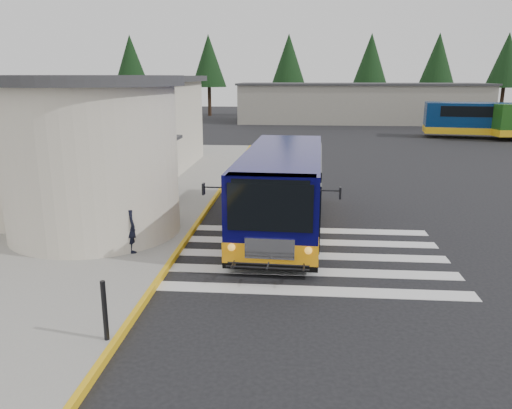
# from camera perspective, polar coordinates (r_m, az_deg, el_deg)

# --- Properties ---
(ground) EXTENTS (140.00, 140.00, 0.00)m
(ground) POSITION_cam_1_polar(r_m,az_deg,el_deg) (15.01, 7.28, -4.82)
(ground) COLOR black
(ground) RESTS_ON ground
(sidewalk) EXTENTS (10.00, 34.00, 0.15)m
(sidewalk) POSITION_cam_1_polar(r_m,az_deg,el_deg) (20.53, -19.17, -0.02)
(sidewalk) COLOR gray
(sidewalk) RESTS_ON ground
(curb_strip) EXTENTS (0.12, 34.00, 0.16)m
(curb_strip) POSITION_cam_1_polar(r_m,az_deg,el_deg) (19.08, -5.44, -0.31)
(curb_strip) COLOR gold
(curb_strip) RESTS_ON ground
(station_building) EXTENTS (12.70, 18.70, 4.80)m
(station_building) POSITION_cam_1_polar(r_m,az_deg,el_deg) (23.48, -21.00, 7.75)
(station_building) COLOR beige
(station_building) RESTS_ON ground
(crosswalk) EXTENTS (8.00, 5.35, 0.01)m
(crosswalk) POSITION_cam_1_polar(r_m,az_deg,el_deg) (14.23, 5.39, -5.82)
(crosswalk) COLOR silver
(crosswalk) RESTS_ON ground
(depot_building) EXTENTS (26.40, 8.40, 4.20)m
(depot_building) POSITION_cam_1_polar(r_m,az_deg,el_deg) (56.63, 11.79, 11.31)
(depot_building) COLOR gray
(depot_building) RESTS_ON ground
(tree_line) EXTENTS (58.40, 4.40, 10.00)m
(tree_line) POSITION_cam_1_polar(r_m,az_deg,el_deg) (64.57, 11.41, 15.83)
(tree_line) COLOR black
(tree_line) RESTS_ON ground
(transit_bus) EXTENTS (3.38, 9.37, 2.61)m
(transit_bus) POSITION_cam_1_polar(r_m,az_deg,el_deg) (16.27, 3.07, 1.39)
(transit_bus) COLOR #08064C
(transit_bus) RESTS_ON ground
(pedestrian_a) EXTENTS (0.56, 0.67, 1.56)m
(pedestrian_a) POSITION_cam_1_polar(r_m,az_deg,el_deg) (14.25, -14.07, -2.26)
(pedestrian_a) COLOR black
(pedestrian_a) RESTS_ON sidewalk
(pedestrian_b) EXTENTS (0.70, 0.88, 1.76)m
(pedestrian_b) POSITION_cam_1_polar(r_m,az_deg,el_deg) (14.71, -15.55, -1.44)
(pedestrian_b) COLOR black
(pedestrian_b) RESTS_ON sidewalk
(bollard) EXTENTS (0.10, 0.10, 1.17)m
(bollard) POSITION_cam_1_polar(r_m,az_deg,el_deg) (9.79, -16.90, -11.54)
(bollard) COLOR black
(bollard) RESTS_ON sidewalk
(far_bus_a) EXTENTS (9.78, 4.11, 2.45)m
(far_bus_a) POSITION_cam_1_polar(r_m,az_deg,el_deg) (45.09, 24.78, 8.91)
(far_bus_a) COLOR #072554
(far_bus_a) RESTS_ON ground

